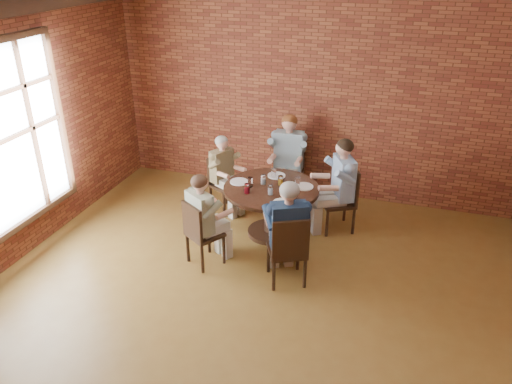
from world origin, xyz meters
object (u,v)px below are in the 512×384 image
(diner_c, at_px, (224,175))
(diner_d, at_px, (204,220))
(chair_a, at_px, (344,196))
(chair_c, at_px, (222,181))
(chair_d, at_px, (200,232))
(diner_e, at_px, (287,233))
(chair_b, at_px, (289,167))
(chair_e, at_px, (288,248))
(dining_table, at_px, (271,201))
(smartphone, at_px, (290,204))
(diner_b, at_px, (288,159))
(diner_a, at_px, (339,186))

(diner_c, relative_size, diner_d, 0.96)
(chair_a, bearing_deg, diner_c, -116.67)
(chair_c, distance_m, chair_d, 1.55)
(chair_d, relative_size, diner_e, 0.66)
(chair_b, relative_size, chair_e, 1.03)
(dining_table, relative_size, diner_e, 0.98)
(chair_d, bearing_deg, chair_c, -46.33)
(chair_e, distance_m, diner_e, 0.19)
(chair_d, bearing_deg, diner_c, -48.40)
(diner_e, relative_size, smartphone, 10.09)
(diner_b, distance_m, diner_e, 2.21)
(chair_a, relative_size, diner_b, 0.68)
(diner_d, height_order, smartphone, diner_d)
(diner_c, relative_size, chair_d, 1.35)
(chair_b, bearing_deg, diner_c, -140.13)
(dining_table, bearing_deg, diner_c, 152.06)
(chair_b, height_order, smartphone, chair_b)
(diner_d, distance_m, diner_e, 1.10)
(chair_c, height_order, chair_d, chair_d)
(diner_c, height_order, diner_d, diner_d)
(chair_c, relative_size, chair_d, 0.97)
(diner_a, bearing_deg, chair_e, -39.58)
(diner_b, relative_size, smartphone, 10.51)
(diner_c, height_order, chair_e, diner_c)
(diner_a, bearing_deg, chair_c, -119.05)
(diner_a, bearing_deg, chair_a, 90.00)
(diner_d, bearing_deg, diner_b, -72.18)
(dining_table, distance_m, diner_a, 0.99)
(chair_b, distance_m, diner_d, 2.26)
(diner_b, height_order, diner_c, diner_b)
(smartphone, bearing_deg, chair_b, 124.87)
(chair_b, relative_size, chair_c, 1.13)
(dining_table, relative_size, diner_d, 1.05)
(diner_a, relative_size, diner_c, 1.14)
(chair_e, distance_m, smartphone, 0.72)
(chair_b, distance_m, smartphone, 1.73)
(diner_d, bearing_deg, diner_a, -104.00)
(chair_d, relative_size, smartphone, 6.68)
(dining_table, height_order, chair_a, chair_a)
(chair_c, relative_size, diner_d, 0.69)
(chair_a, relative_size, chair_b, 0.98)
(chair_a, distance_m, diner_e, 1.56)
(chair_e, bearing_deg, smartphone, -103.12)
(diner_c, distance_m, smartphone, 1.56)
(diner_b, xyz_separation_m, diner_c, (-0.83, -0.67, -0.10))
(chair_a, relative_size, diner_a, 0.70)
(diner_a, xyz_separation_m, chair_c, (-1.82, 0.06, -0.21))
(chair_b, height_order, diner_b, diner_b)
(chair_d, bearing_deg, chair_a, -104.19)
(chair_a, height_order, diner_a, diner_a)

